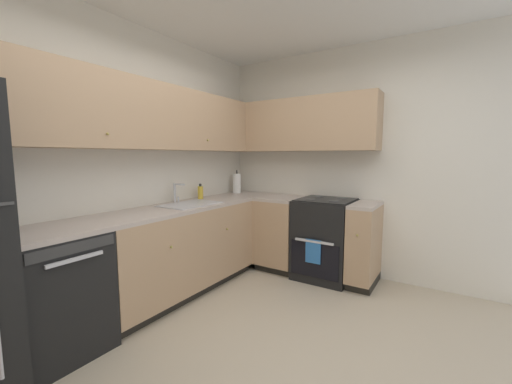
# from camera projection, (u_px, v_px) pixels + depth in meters

# --- Properties ---
(ground_plane) EXTENTS (3.86, 3.36, 0.02)m
(ground_plane) POSITION_uv_depth(u_px,v_px,m) (277.00, 362.00, 2.17)
(ground_plane) COLOR #BCAD93
(wall_back) EXTENTS (3.96, 0.05, 2.67)m
(wall_back) POSITION_uv_depth(u_px,v_px,m) (119.00, 165.00, 2.93)
(wall_back) COLOR silver
(wall_back) RESTS_ON ground_plane
(wall_right) EXTENTS (0.05, 3.46, 2.67)m
(wall_right) POSITION_uv_depth(u_px,v_px,m) (358.00, 163.00, 3.65)
(wall_right) COLOR silver
(wall_right) RESTS_ON ground_plane
(dishwasher) EXTENTS (0.60, 0.63, 0.88)m
(dishwasher) POSITION_uv_depth(u_px,v_px,m) (55.00, 294.00, 2.21)
(dishwasher) COLOR black
(dishwasher) RESTS_ON ground_plane
(lower_cabinets_back) EXTENTS (1.79, 0.62, 0.88)m
(lower_cabinets_back) POSITION_uv_depth(u_px,v_px,m) (180.00, 251.00, 3.22)
(lower_cabinets_back) COLOR tan
(lower_cabinets_back) RESTS_ON ground_plane
(countertop_back) EXTENTS (3.00, 0.60, 0.03)m
(countertop_back) POSITION_uv_depth(u_px,v_px,m) (179.00, 208.00, 3.17)
(countertop_back) COLOR #B7A89E
(countertop_back) RESTS_ON lower_cabinets_back
(lower_cabinets_right) EXTENTS (0.62, 1.39, 0.88)m
(lower_cabinets_right) POSITION_uv_depth(u_px,v_px,m) (307.00, 237.00, 3.75)
(lower_cabinets_right) COLOR tan
(lower_cabinets_right) RESTS_ON ground_plane
(countertop_right) EXTENTS (0.60, 1.39, 0.03)m
(countertop_right) POSITION_uv_depth(u_px,v_px,m) (308.00, 200.00, 3.69)
(countertop_right) COLOR #B7A89E
(countertop_right) RESTS_ON lower_cabinets_right
(oven_range) EXTENTS (0.68, 0.62, 1.06)m
(oven_range) POSITION_uv_depth(u_px,v_px,m) (325.00, 238.00, 3.64)
(oven_range) COLOR black
(oven_range) RESTS_ON ground_plane
(upper_cabinets_back) EXTENTS (2.68, 0.34, 0.62)m
(upper_cabinets_back) POSITION_uv_depth(u_px,v_px,m) (153.00, 117.00, 3.00)
(upper_cabinets_back) COLOR tan
(upper_cabinets_right) EXTENTS (0.32, 1.94, 0.62)m
(upper_cabinets_right) POSITION_uv_depth(u_px,v_px,m) (297.00, 125.00, 3.83)
(upper_cabinets_right) COLOR tan
(sink) EXTENTS (0.61, 0.40, 0.10)m
(sink) POSITION_uv_depth(u_px,v_px,m) (191.00, 208.00, 3.27)
(sink) COLOR #B7B7BC
(sink) RESTS_ON countertop_back
(faucet) EXTENTS (0.07, 0.16, 0.21)m
(faucet) POSITION_uv_depth(u_px,v_px,m) (176.00, 191.00, 3.36)
(faucet) COLOR silver
(faucet) RESTS_ON countertop_back
(soap_bottle) EXTENTS (0.06, 0.06, 0.18)m
(soap_bottle) POSITION_uv_depth(u_px,v_px,m) (200.00, 192.00, 3.69)
(soap_bottle) COLOR gold
(soap_bottle) RESTS_ON countertop_back
(paper_towel_roll) EXTENTS (0.11, 0.11, 0.32)m
(paper_towel_roll) POSITION_uv_depth(u_px,v_px,m) (237.00, 183.00, 4.26)
(paper_towel_roll) COLOR white
(paper_towel_roll) RESTS_ON countertop_back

